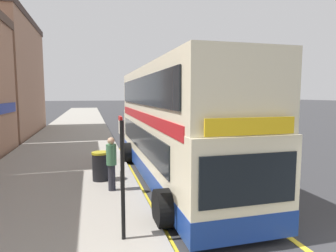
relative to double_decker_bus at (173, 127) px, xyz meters
The scene contains 9 objects.
ground_plane 24.75m from the double_decker_bus, 84.28° to the left, with size 260.00×260.00×0.00m, color #333335.
pavement_near 25.03m from the double_decker_bus, 100.49° to the left, with size 6.00×76.00×0.14m, color gray.
double_decker_bus is the anchor object (origin of this frame).
bus_bay_markings 2.07m from the double_decker_bus, 114.17° to the left, with size 2.94×13.94×0.01m.
bus_stop_sign 5.25m from the double_decker_bus, 118.43° to the right, with size 0.09×0.51×2.74m.
parked_car_black_behind 27.53m from the double_decker_bus, 79.05° to the left, with size 2.09×4.20×1.62m.
parked_car_navy_across 42.54m from the double_decker_bus, 83.26° to the left, with size 2.09×4.20×1.62m.
pedestrian_waiting_near_sign 2.95m from the double_decker_bus, 153.38° to the right, with size 0.34×0.34×1.81m.
litter_bin 3.15m from the double_decker_bus, behind, with size 0.63×0.63×1.08m.
Camera 1 is at (-5.60, -3.44, 3.36)m, focal length 30.89 mm.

